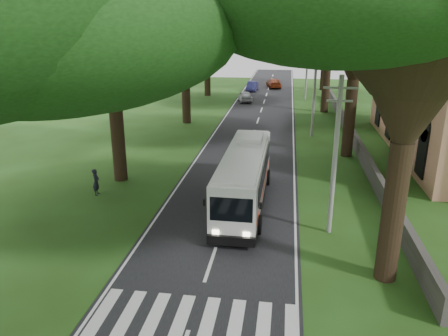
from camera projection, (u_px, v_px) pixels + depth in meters
ground at (202, 290)px, 17.68m from camera, size 140.00×140.00×0.00m
road at (253, 136)px, 41.11m from camera, size 8.00×120.00×0.04m
crosswalk at (192, 322)px, 15.80m from camera, size 8.00×3.00×0.01m
property_wall at (353, 137)px, 38.76m from camera, size 0.35×50.00×1.20m
pole_near at (335, 154)px, 21.22m from camera, size 1.60×0.24×8.00m
pole_mid at (314, 92)px, 39.97m from camera, size 1.60×0.24×8.00m
pole_far at (307, 69)px, 58.72m from camera, size 1.60×0.24×8.00m
tree_l_far at (207, 18)px, 60.39m from camera, size 12.46×12.46×13.62m
tree_r_midb at (331, 14)px, 48.73m from camera, size 13.63×13.63×14.14m
tree_r_far at (328, 8)px, 65.11m from camera, size 14.72×14.72×15.50m
coach_bus at (244, 176)px, 25.44m from camera, size 2.71×11.06×3.25m
distant_car_a at (245, 96)px, 58.69m from camera, size 2.45×4.44×1.43m
distant_car_b at (252, 86)px, 67.89m from camera, size 1.68×4.34×1.41m
distant_car_c at (274, 83)px, 71.02m from camera, size 2.86×5.35×1.47m
pedestrian at (96, 182)px, 27.12m from camera, size 0.48×0.66×1.69m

